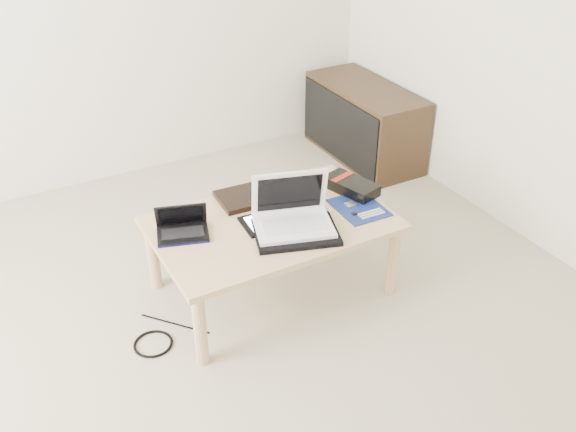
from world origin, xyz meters
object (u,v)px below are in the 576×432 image
media_cabinet (363,122)px  netbook (182,228)px  gpu_box (351,186)px  coffee_table (272,230)px  white_laptop (292,215)px

media_cabinet → netbook: size_ratio=3.34×
media_cabinet → gpu_box: (-0.74, -0.95, 0.18)m
netbook → media_cabinet: bearing=29.1°
netbook → coffee_table: bearing=-14.2°
coffee_table → media_cabinet: size_ratio=1.22×
coffee_table → gpu_box: gpu_box is taller
coffee_table → netbook: 0.42m
coffee_table → netbook: netbook is taller
netbook → white_laptop: size_ratio=0.67×
coffee_table → netbook: (-0.40, 0.10, 0.08)m
white_laptop → gpu_box: bearing=20.0°
gpu_box → netbook: bearing=177.1°
media_cabinet → white_laptop: (-1.17, -1.10, 0.22)m
white_laptop → gpu_box: 0.45m
media_cabinet → netbook: 1.87m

